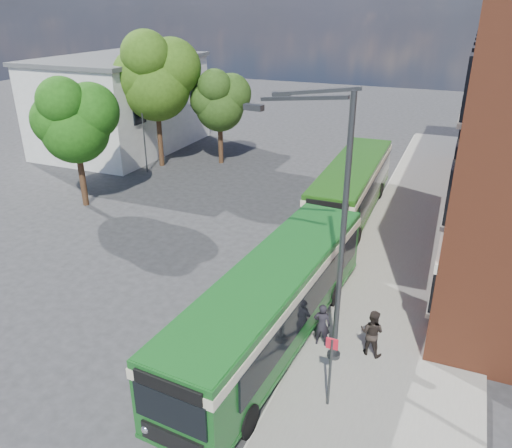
% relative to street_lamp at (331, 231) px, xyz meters
% --- Properties ---
extents(ground, '(120.00, 120.00, 0.00)m').
position_rel_street_lamp_xyz_m(ground, '(-4.84, 2.00, -4.79)').
color(ground, '#29292B').
rests_on(ground, ground).
extents(pavement, '(6.00, 48.00, 0.15)m').
position_rel_street_lamp_xyz_m(pavement, '(2.16, 10.00, -4.72)').
color(pavement, gray).
rests_on(pavement, ground).
extents(kerb_line, '(0.12, 48.00, 0.01)m').
position_rel_street_lamp_xyz_m(kerb_line, '(-0.89, 10.00, -4.79)').
color(kerb_line, beige).
rests_on(kerb_line, ground).
extents(white_building, '(9.40, 13.40, 7.30)m').
position_rel_street_lamp_xyz_m(white_building, '(-22.84, 20.00, -1.13)').
color(white_building, silver).
rests_on(white_building, ground).
extents(flagpole, '(0.95, 0.10, 9.00)m').
position_rel_street_lamp_xyz_m(flagpole, '(-17.29, 15.00, 0.15)').
color(flagpole, '#333538').
rests_on(flagpole, ground).
extents(street_lamp, '(2.96, 2.38, 9.00)m').
position_rel_street_lamp_xyz_m(street_lamp, '(0.00, 0.00, 0.00)').
color(street_lamp, '#333538').
rests_on(street_lamp, ground).
extents(bus_stop_sign, '(0.35, 0.08, 2.52)m').
position_rel_street_lamp_xyz_m(bus_stop_sign, '(0.76, -2.20, -3.28)').
color(bus_stop_sign, '#333538').
rests_on(bus_stop_sign, ground).
extents(bus_front, '(3.41, 12.32, 3.02)m').
position_rel_street_lamp_xyz_m(bus_front, '(-1.93, 0.19, -2.96)').
color(bus_front, '#16521B').
rests_on(bus_front, ground).
extents(bus_rear, '(2.84, 12.03, 3.02)m').
position_rel_street_lamp_xyz_m(bus_rear, '(-2.09, 13.02, -2.96)').
color(bus_rear, '#1F4E12').
rests_on(bus_rear, ground).
extents(pedestrian_a, '(0.64, 0.47, 1.61)m').
position_rel_street_lamp_xyz_m(pedestrian_a, '(-0.24, 0.50, -3.83)').
color(pedestrian_a, black).
rests_on(pedestrian_a, pavement).
extents(pedestrian_b, '(0.91, 0.76, 1.69)m').
position_rel_street_lamp_xyz_m(pedestrian_b, '(1.46, 0.67, -3.79)').
color(pedestrian_b, black).
rests_on(pedestrian_b, pavement).
extents(tree_left, '(4.51, 4.29, 7.62)m').
position_rel_street_lamp_xyz_m(tree_left, '(-17.03, 8.14, 0.38)').
color(tree_left, '#331F12').
rests_on(tree_left, ground).
extents(tree_mid, '(5.70, 5.42, 9.62)m').
position_rel_street_lamp_xyz_m(tree_mid, '(-17.16, 16.72, 1.74)').
color(tree_mid, '#331F12').
rests_on(tree_mid, ground).
extents(tree_right, '(4.14, 3.94, 6.99)m').
position_rel_street_lamp_xyz_m(tree_right, '(-13.39, 19.06, -0.05)').
color(tree_right, '#331F12').
rests_on(tree_right, ground).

